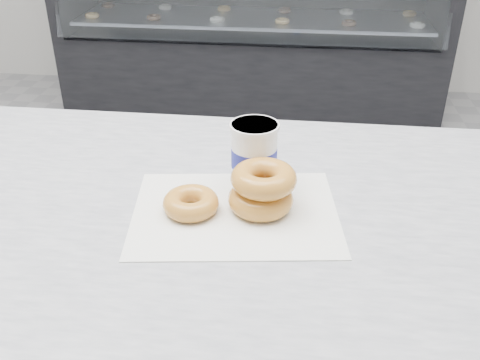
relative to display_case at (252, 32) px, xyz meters
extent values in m
plane|color=#979799|center=(0.00, -2.12, -0.49)|extent=(5.00, 5.00, 0.00)
cube|color=#B6B6BB|center=(0.00, -2.72, 0.39)|extent=(3.06, 0.76, 0.04)
cube|color=black|center=(0.00, -0.02, -0.24)|extent=(2.40, 0.70, 0.50)
cube|color=silver|center=(0.00, -0.02, 0.09)|extent=(2.20, 0.55, 0.02)
cube|color=silver|center=(0.25, -2.74, 0.41)|extent=(0.37, 0.30, 0.00)
torus|color=gold|center=(0.17, -2.74, 0.43)|extent=(0.11, 0.11, 0.03)
torus|color=gold|center=(0.29, -2.72, 0.43)|extent=(0.11, 0.11, 0.04)
torus|color=gold|center=(0.29, -2.72, 0.47)|extent=(0.15, 0.15, 0.04)
cylinder|color=white|center=(0.27, -2.63, 0.47)|extent=(0.11, 0.11, 0.12)
cylinder|color=white|center=(0.27, -2.63, 0.52)|extent=(0.09, 0.09, 0.01)
cylinder|color=navy|center=(0.27, -2.63, 0.46)|extent=(0.11, 0.11, 0.04)
camera|label=1|loc=(0.34, -3.47, 0.90)|focal=40.00mm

